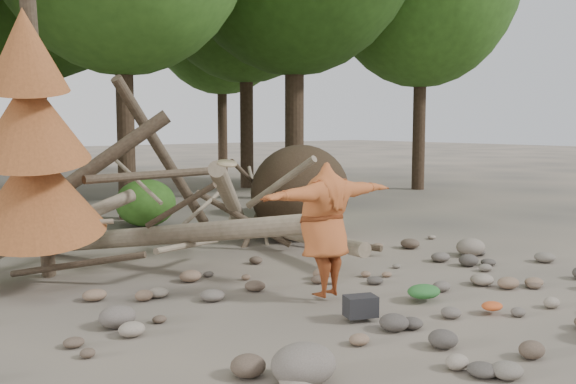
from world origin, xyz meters
TOP-DOWN VIEW (x-y plane):
  - ground at (0.00, 0.00)m, footprint 120.00×120.00m
  - deadfall_pile at (2.02, 4.24)m, footprint 8.55×5.24m
  - dead_conifer at (-3.12, 3.37)m, footprint 2.06×2.16m
  - bush_mid at (0.80, 7.80)m, footprint 1.40×1.40m
  - bush_right at (5.00, 7.00)m, footprint 2.00×2.00m
  - frisbee_thrower at (-0.23, 0.45)m, footprint 2.66×0.78m
  - backpack at (-0.50, -0.50)m, footprint 0.45×0.38m
  - cloth_green at (0.79, -0.43)m, footprint 0.49×0.41m
  - cloth_orange at (1.01, -1.36)m, footprint 0.30×0.25m
  - boulder_front_left at (-2.29, -1.51)m, footprint 0.64×0.58m
  - boulder_mid_right at (3.86, 0.96)m, footprint 0.55×0.50m
  - boulder_mid_left at (-2.92, 1.16)m, footprint 0.45×0.40m

SIDE VIEW (x-z plane):
  - ground at x=0.00m, z-range 0.00..0.00m
  - cloth_orange at x=1.01m, z-range 0.00..0.11m
  - cloth_green at x=0.79m, z-range 0.00..0.18m
  - backpack at x=-0.50m, z-range 0.00..0.26m
  - boulder_mid_left at x=-2.92m, z-range 0.00..0.27m
  - boulder_mid_right at x=3.86m, z-range 0.00..0.33m
  - boulder_front_left at x=-2.29m, z-range 0.00..0.38m
  - bush_mid at x=0.80m, z-range 0.00..1.12m
  - bush_right at x=5.00m, z-range 0.00..1.60m
  - deadfall_pile at x=2.02m, z-range -0.70..2.60m
  - frisbee_thrower at x=-0.23m, z-range 0.04..1.95m
  - dead_conifer at x=-3.12m, z-range -0.06..4.29m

